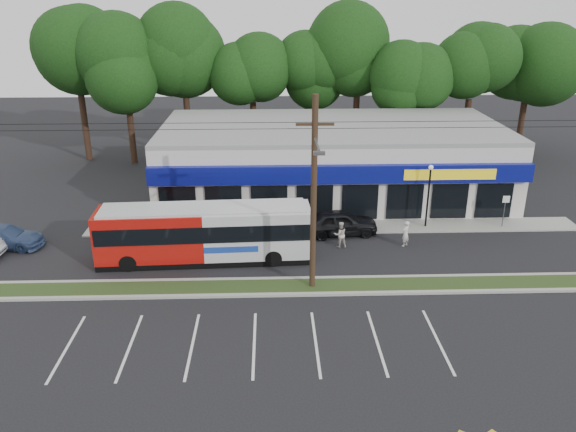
% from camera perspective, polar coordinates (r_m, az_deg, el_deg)
% --- Properties ---
extents(ground, '(120.00, 120.00, 0.00)m').
position_cam_1_polar(ground, '(28.58, -3.47, -8.31)').
color(ground, black).
rests_on(ground, ground).
extents(grass_strip, '(40.00, 1.60, 0.12)m').
position_cam_1_polar(grass_strip, '(29.42, -3.42, -7.23)').
color(grass_strip, '#283716').
rests_on(grass_strip, ground).
extents(curb_south, '(40.00, 0.25, 0.14)m').
position_cam_1_polar(curb_south, '(28.68, -3.46, -8.04)').
color(curb_south, '#9E9E93').
rests_on(curb_south, ground).
extents(curb_north, '(40.00, 0.25, 0.14)m').
position_cam_1_polar(curb_north, '(30.16, -3.39, -6.44)').
color(curb_north, '#9E9E93').
rests_on(curb_north, ground).
extents(sidewalk, '(32.00, 2.20, 0.10)m').
position_cam_1_polar(sidewalk, '(36.85, 4.66, -1.10)').
color(sidewalk, '#9E9E93').
rests_on(sidewalk, ground).
extents(strip_mall, '(25.00, 12.55, 5.30)m').
position_cam_1_polar(strip_mall, '(42.55, 4.42, 5.76)').
color(strip_mall, silver).
rests_on(strip_mall, ground).
extents(utility_pole, '(50.00, 2.77, 10.00)m').
position_cam_1_polar(utility_pole, '(27.23, 2.30, 2.69)').
color(utility_pole, '#2D2313').
rests_on(utility_pole, ground).
extents(lamp_post, '(0.30, 0.30, 4.25)m').
position_cam_1_polar(lamp_post, '(36.91, 14.12, 2.69)').
color(lamp_post, black).
rests_on(lamp_post, ground).
extents(sign_post, '(0.45, 0.10, 2.23)m').
position_cam_1_polar(sign_post, '(38.74, 21.19, 0.99)').
color(sign_post, '#59595E').
rests_on(sign_post, ground).
extents(tree_line, '(46.76, 6.76, 11.83)m').
position_cam_1_polar(tree_line, '(51.19, 1.66, 15.09)').
color(tree_line, black).
rests_on(tree_line, ground).
extents(metrobus, '(12.10, 3.06, 3.23)m').
position_cam_1_polar(metrobus, '(32.05, -8.45, -1.64)').
color(metrobus, '#AB120D').
rests_on(metrobus, ground).
extents(car_dark, '(4.92, 2.39, 1.62)m').
position_cam_1_polar(car_dark, '(35.57, 5.26, -0.65)').
color(car_dark, black).
rests_on(car_dark, ground).
extents(car_blue, '(4.88, 2.46, 1.36)m').
position_cam_1_polar(car_blue, '(37.77, -26.85, -1.87)').
color(car_blue, navy).
rests_on(car_blue, ground).
extents(pedestrian_a, '(0.69, 0.69, 1.61)m').
position_cam_1_polar(pedestrian_a, '(34.53, 11.85, -1.76)').
color(pedestrian_a, silver).
rests_on(pedestrian_a, ground).
extents(pedestrian_b, '(0.88, 0.74, 1.61)m').
position_cam_1_polar(pedestrian_b, '(33.82, 5.33, -1.88)').
color(pedestrian_b, beige).
rests_on(pedestrian_b, ground).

